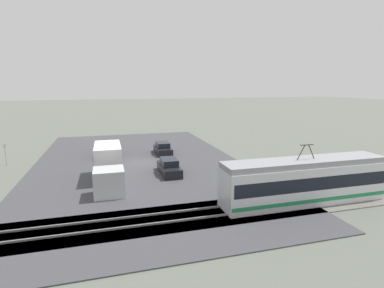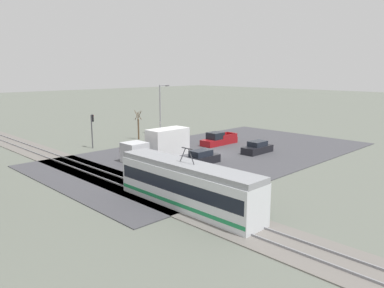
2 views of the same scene
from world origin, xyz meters
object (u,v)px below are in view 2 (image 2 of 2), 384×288
pickup_truck (219,140)px  traffic_light_pole (92,126)px  sedan_car_1 (201,158)px  light_rail_tram (187,185)px  no_parking_sign (160,127)px  street_lamp_near_crossing (161,106)px  sedan_car_0 (257,148)px  street_tree (138,126)px  box_truck (160,144)px

pickup_truck → traffic_light_pole: traffic_light_pole is taller
pickup_truck → sedan_car_1: (-6.03, 9.77, -0.04)m
sedan_car_1 → traffic_light_pole: (16.46, 3.87, 2.25)m
pickup_truck → sedan_car_1: size_ratio=1.27×
light_rail_tram → no_parking_sign: light_rail_tram is taller
sedan_car_1 → street_lamp_near_crossing: 21.06m
light_rail_tram → sedan_car_1: 13.31m
sedan_car_0 → street_lamp_near_crossing: street_lamp_near_crossing is taller
traffic_light_pole → no_parking_sign: traffic_light_pole is taller
street_tree → no_parking_sign: 3.90m
pickup_truck → sedan_car_1: bearing=121.7°
sedan_car_1 → no_parking_sign: (17.07, -8.31, 0.78)m
box_truck → street_tree: 12.74m
street_lamp_near_crossing → traffic_light_pole: bearing=97.8°
light_rail_tram → no_parking_sign: bearing=-36.0°
no_parking_sign → pickup_truck: bearing=-172.5°
sedan_car_1 → traffic_light_pole: traffic_light_pole is taller
street_tree → sedan_car_0: bearing=-165.9°
box_truck → pickup_truck: (0.07, -10.65, -0.83)m
sedan_car_0 → traffic_light_pole: (17.48, 13.01, 2.27)m
sedan_car_0 → street_lamp_near_crossing: size_ratio=0.55×
sedan_car_0 → street_tree: 19.16m
pickup_truck → no_parking_sign: 11.16m
light_rail_tram → sedan_car_1: light_rail_tram is taller
light_rail_tram → box_truck: light_rail_tram is taller
pickup_truck → traffic_light_pole: size_ratio=1.29×
pickup_truck → sedan_car_0: size_ratio=1.31×
traffic_light_pole → street_lamp_near_crossing: size_ratio=0.56×
light_rail_tram → no_parking_sign: size_ratio=5.29×
box_truck → street_lamp_near_crossing: bearing=-40.4°
sedan_car_1 → street_lamp_near_crossing: bearing=152.2°
traffic_light_pole → no_parking_sign: bearing=-87.1°
sedan_car_1 → street_tree: 18.12m
sedan_car_0 → sedan_car_1: sedan_car_1 is taller
light_rail_tram → sedan_car_1: bearing=-50.4°
box_truck → pickup_truck: box_truck is taller
sedan_car_1 → light_rail_tram: bearing=-50.4°
street_tree → traffic_light_pole: bearing=97.2°
box_truck → pickup_truck: size_ratio=1.49×
sedan_car_0 → sedan_car_1: size_ratio=0.97×
light_rail_tram → sedan_car_0: 20.77m
light_rail_tram → street_lamp_near_crossing: (26.77, -19.87, 2.92)m
box_truck → street_tree: size_ratio=1.97×
box_truck → sedan_car_0: 12.24m
sedan_car_0 → street_tree: street_tree is taller
traffic_light_pole → street_lamp_near_crossing: 13.74m
pickup_truck → traffic_light_pole: 17.31m
sedan_car_1 → street_lamp_near_crossing: (18.31, -9.64, 3.93)m
street_tree → no_parking_sign: bearing=-96.6°
sedan_car_1 → street_lamp_near_crossing: street_lamp_near_crossing is taller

